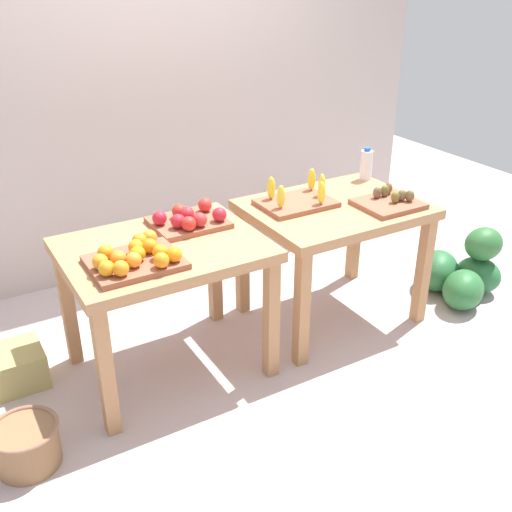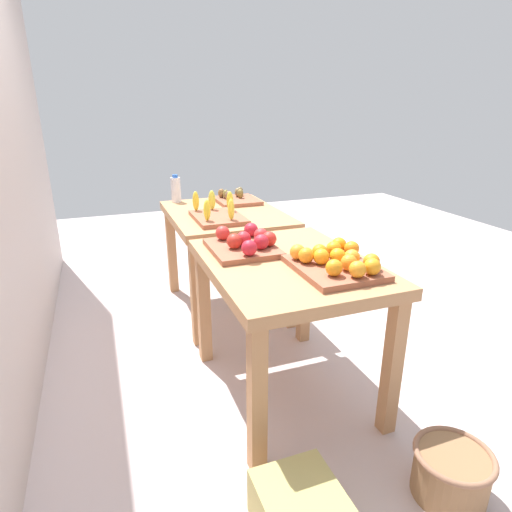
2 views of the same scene
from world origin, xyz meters
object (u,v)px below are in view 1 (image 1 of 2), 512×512
(display_table_right, at_px, (334,222))
(wicker_basket, at_px, (26,444))
(water_bottle, at_px, (366,165))
(watermelon_pile, at_px, (462,272))
(orange_bin, at_px, (135,258))
(banana_crate, at_px, (297,199))
(kiwi_bin, at_px, (389,201))
(apple_bin, at_px, (189,219))
(cardboard_produce_box, at_px, (6,370))
(display_table_left, at_px, (164,265))

(display_table_right, distance_m, wicker_basket, 2.09)
(water_bottle, height_order, wicker_basket, water_bottle)
(display_table_right, bearing_deg, watermelon_pile, -14.30)
(orange_bin, bearing_deg, water_bottle, 13.61)
(display_table_right, height_order, banana_crate, banana_crate)
(kiwi_bin, height_order, wicker_basket, kiwi_bin)
(water_bottle, bearing_deg, apple_bin, -174.79)
(kiwi_bin, distance_m, cardboard_produce_box, 2.39)
(banana_crate, bearing_deg, watermelon_pile, -17.12)
(orange_bin, distance_m, cardboard_produce_box, 1.07)
(cardboard_produce_box, bearing_deg, watermelon_pile, -10.54)
(display_table_right, distance_m, water_bottle, 0.57)
(orange_bin, relative_size, watermelon_pile, 0.64)
(display_table_right, xyz_separation_m, watermelon_pile, (0.95, -0.24, -0.49))
(orange_bin, height_order, water_bottle, water_bottle)
(display_table_left, relative_size, banana_crate, 2.36)
(kiwi_bin, bearing_deg, display_table_right, 147.26)
(display_table_right, distance_m, apple_bin, 0.92)
(display_table_left, bearing_deg, cardboard_produce_box, 160.40)
(apple_bin, relative_size, cardboard_produce_box, 1.04)
(display_table_left, distance_m, banana_crate, 0.94)
(banana_crate, relative_size, wicker_basket, 1.38)
(display_table_left, height_order, watermelon_pile, display_table_left)
(watermelon_pile, bearing_deg, water_bottle, 133.72)
(display_table_left, distance_m, orange_bin, 0.30)
(kiwi_bin, bearing_deg, orange_bin, 179.41)
(kiwi_bin, distance_m, watermelon_pile, 0.93)
(display_table_left, relative_size, kiwi_bin, 2.89)
(banana_crate, height_order, kiwi_bin, banana_crate)
(water_bottle, relative_size, cardboard_produce_box, 0.55)
(banana_crate, distance_m, watermelon_pile, 1.36)
(cardboard_produce_box, bearing_deg, orange_bin, -35.58)
(cardboard_produce_box, bearing_deg, display_table_right, -8.69)
(display_table_left, height_order, kiwi_bin, kiwi_bin)
(watermelon_pile, xyz_separation_m, wicker_basket, (-2.93, -0.11, -0.06))
(orange_bin, relative_size, water_bottle, 2.01)
(banana_crate, height_order, cardboard_produce_box, banana_crate)
(display_table_left, relative_size, wicker_basket, 3.27)
(wicker_basket, bearing_deg, orange_bin, 16.20)
(display_table_left, distance_m, wicker_basket, 1.08)
(water_bottle, xyz_separation_m, cardboard_produce_box, (-2.42, 0.03, -0.78))
(orange_bin, height_order, cardboard_produce_box, orange_bin)
(banana_crate, xyz_separation_m, watermelon_pile, (1.15, -0.35, -0.64))
(display_table_right, height_order, cardboard_produce_box, display_table_right)
(apple_bin, xyz_separation_m, water_bottle, (1.35, 0.12, 0.06))
(orange_bin, distance_m, wicker_basket, 0.99)
(kiwi_bin, bearing_deg, apple_bin, 164.53)
(orange_bin, bearing_deg, kiwi_bin, -0.59)
(display_table_left, xyz_separation_m, cardboard_produce_box, (-0.84, 0.30, -0.56))
(display_table_left, xyz_separation_m, watermelon_pile, (2.07, -0.24, -0.49))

